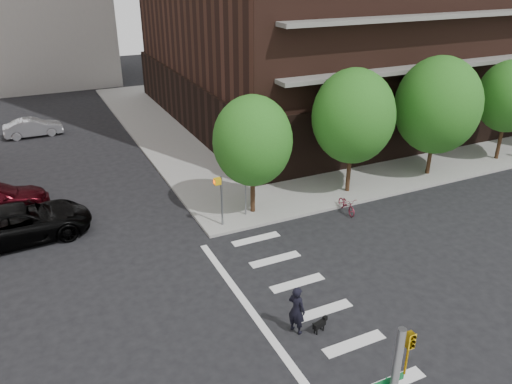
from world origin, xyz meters
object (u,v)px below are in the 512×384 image
parked_car_black (23,223)px  dog_walker (297,310)px  parked_car_silver (33,127)px  scooter (347,205)px

parked_car_black → dog_walker: size_ratio=3.29×
parked_car_silver → scooter: parked_car_silver is taller
parked_car_silver → scooter: size_ratio=2.45×
scooter → parked_car_black: bearing=171.0°
parked_car_black → dog_walker: bearing=-146.5°
scooter → dog_walker: dog_walker is taller
parked_car_black → parked_car_silver: size_ratio=1.50×
scooter → dog_walker: bearing=-128.8°
scooter → parked_car_silver: bearing=130.7°
dog_walker → parked_car_black: bearing=12.2°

